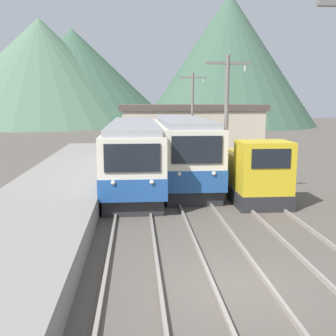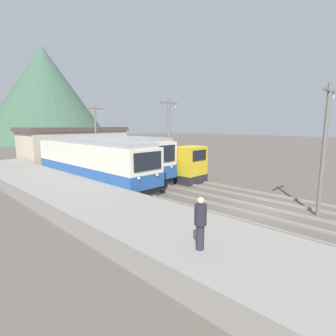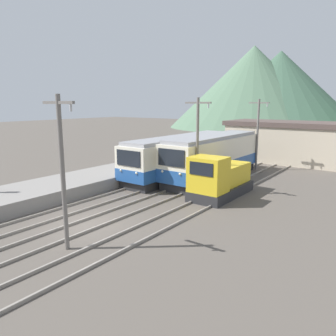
{
  "view_description": "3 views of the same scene",
  "coord_description": "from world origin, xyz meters",
  "px_view_note": "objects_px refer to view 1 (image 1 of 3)",
  "views": [
    {
      "loc": [
        -2.44,
        -9.39,
        4.75
      ],
      "look_at": [
        -0.97,
        8.54,
        1.67
      ],
      "focal_mm": 42.0,
      "sensor_mm": 36.0,
      "label": 1
    },
    {
      "loc": [
        -13.3,
        -6.07,
        4.77
      ],
      "look_at": [
        0.58,
        7.42,
        1.54
      ],
      "focal_mm": 28.0,
      "sensor_mm": 36.0,
      "label": 2
    },
    {
      "loc": [
        13.42,
        -10.79,
        6.39
      ],
      "look_at": [
        -0.01,
        7.35,
        1.91
      ],
      "focal_mm": 35.0,
      "sensor_mm": 36.0,
      "label": 3
    }
  ],
  "objects_px": {
    "commuter_train_left": "(133,156)",
    "commuter_train_center": "(181,152)",
    "catenary_mast_mid": "(226,124)",
    "shunting_locomotive": "(253,174)",
    "catenary_mast_far": "(192,115)"
  },
  "relations": [
    {
      "from": "commuter_train_left",
      "to": "commuter_train_center",
      "type": "height_order",
      "value": "commuter_train_center"
    },
    {
      "from": "catenary_mast_mid",
      "to": "commuter_train_center",
      "type": "bearing_deg",
      "value": 106.51
    },
    {
      "from": "shunting_locomotive",
      "to": "catenary_mast_mid",
      "type": "xyz_separation_m",
      "value": [
        -1.49,
        -0.57,
        2.49
      ]
    },
    {
      "from": "commuter_train_center",
      "to": "catenary_mast_mid",
      "type": "xyz_separation_m",
      "value": [
        1.51,
        -5.09,
        1.96
      ]
    },
    {
      "from": "commuter_train_left",
      "to": "commuter_train_center",
      "type": "distance_m",
      "value": 2.86
    },
    {
      "from": "shunting_locomotive",
      "to": "catenary_mast_far",
      "type": "distance_m",
      "value": 10.78
    },
    {
      "from": "commuter_train_center",
      "to": "catenary_mast_far",
      "type": "xyz_separation_m",
      "value": [
        1.51,
        5.86,
        1.96
      ]
    },
    {
      "from": "commuter_train_left",
      "to": "shunting_locomotive",
      "type": "relative_size",
      "value": 2.43
    },
    {
      "from": "catenary_mast_far",
      "to": "commuter_train_center",
      "type": "bearing_deg",
      "value": -104.43
    },
    {
      "from": "catenary_mast_mid",
      "to": "catenary_mast_far",
      "type": "xyz_separation_m",
      "value": [
        0.0,
        10.95,
        0.0
      ]
    },
    {
      "from": "shunting_locomotive",
      "to": "catenary_mast_mid",
      "type": "bearing_deg",
      "value": -158.98
    },
    {
      "from": "catenary_mast_mid",
      "to": "catenary_mast_far",
      "type": "relative_size",
      "value": 1.0
    },
    {
      "from": "shunting_locomotive",
      "to": "catenary_mast_far",
      "type": "height_order",
      "value": "catenary_mast_far"
    },
    {
      "from": "commuter_train_center",
      "to": "shunting_locomotive",
      "type": "xyz_separation_m",
      "value": [
        3.0,
        -4.52,
        -0.53
      ]
    },
    {
      "from": "shunting_locomotive",
      "to": "catenary_mast_far",
      "type": "bearing_deg",
      "value": 98.18
    }
  ]
}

